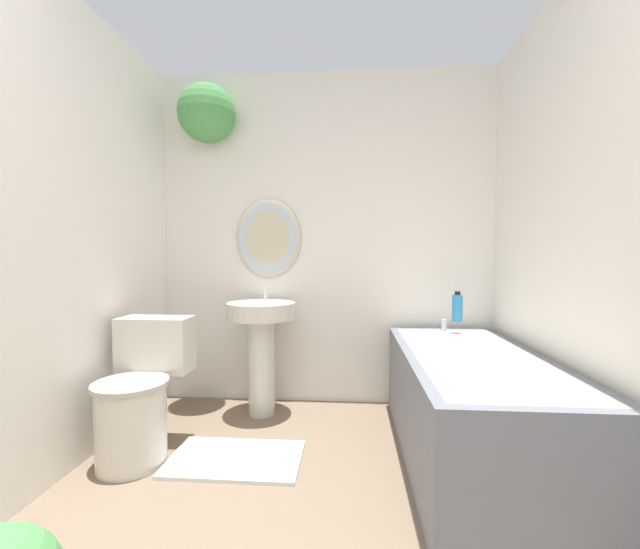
# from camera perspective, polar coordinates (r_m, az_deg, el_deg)

# --- Properties ---
(wall_back) EXTENTS (2.52, 0.40, 2.40)m
(wall_back) POSITION_cam_1_polar(r_m,az_deg,el_deg) (2.89, -1.99, 7.91)
(wall_back) COLOR silver
(wall_back) RESTS_ON ground_plane
(wall_left) EXTENTS (0.06, 2.74, 2.40)m
(wall_left) POSITION_cam_1_polar(r_m,az_deg,el_deg) (2.10, -38.19, 5.56)
(wall_left) COLOR silver
(wall_left) RESTS_ON ground_plane
(wall_right) EXTENTS (0.06, 2.74, 2.40)m
(wall_right) POSITION_cam_1_polar(r_m,az_deg,el_deg) (1.87, 38.66, 5.97)
(wall_right) COLOR silver
(wall_right) RESTS_ON ground_plane
(toilet) EXTENTS (0.41, 0.55, 0.72)m
(toilet) POSITION_cam_1_polar(r_m,az_deg,el_deg) (2.40, -24.70, -15.64)
(toilet) COLOR beige
(toilet) RESTS_ON ground_plane
(pedestal_sink) EXTENTS (0.46, 0.46, 0.86)m
(pedestal_sink) POSITION_cam_1_polar(r_m,az_deg,el_deg) (2.71, -8.53, -8.97)
(pedestal_sink) COLOR beige
(pedestal_sink) RESTS_ON ground_plane
(bathtub) EXTENTS (0.71, 1.50, 0.64)m
(bathtub) POSITION_cam_1_polar(r_m,az_deg,el_deg) (2.29, 21.36, -17.37)
(bathtub) COLOR slate
(bathtub) RESTS_ON ground_plane
(shampoo_bottle) EXTENTS (0.07, 0.07, 0.20)m
(shampoo_bottle) POSITION_cam_1_polar(r_m,az_deg,el_deg) (2.74, 19.35, -4.56)
(shampoo_bottle) COLOR #2D84C6
(shampoo_bottle) RESTS_ON bathtub
(bath_mat) EXTENTS (0.69, 0.42, 0.02)m
(bath_mat) POSITION_cam_1_polar(r_m,az_deg,el_deg) (2.32, -12.20, -24.74)
(bath_mat) COLOR silver
(bath_mat) RESTS_ON ground_plane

